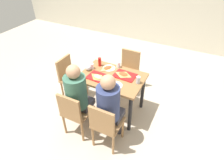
{
  "coord_description": "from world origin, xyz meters",
  "views": [
    {
      "loc": [
        1.16,
        -2.32,
        2.59
      ],
      "look_at": [
        0.0,
        0.0,
        0.68
      ],
      "focal_mm": 30.72,
      "sensor_mm": 36.0,
      "label": 1
    }
  ],
  "objects_px": {
    "person_in_red": "(78,94)",
    "foil_bundle": "(88,68)",
    "tray_red_far": "(125,75)",
    "person_in_brown_jacket": "(110,105)",
    "chair_far_side": "(128,68)",
    "plastic_cup_b": "(105,85)",
    "chair_near_right": "(105,124)",
    "paper_plate_near_edge": "(115,85)",
    "main_table": "(112,82)",
    "paper_plate_center": "(109,68)",
    "pizza_slice_b": "(123,74)",
    "chair_near_left": "(74,111)",
    "pizza_slice_c": "(107,68)",
    "plastic_cup_c": "(92,66)",
    "pizza_slice_a": "(98,77)",
    "soda_can": "(138,80)",
    "chair_left_end": "(69,75)",
    "plastic_cup_a": "(118,65)",
    "tray_red_near": "(99,77)"
  },
  "relations": [
    {
      "from": "person_in_red",
      "to": "foil_bundle",
      "type": "height_order",
      "value": "person_in_red"
    },
    {
      "from": "tray_red_far",
      "to": "person_in_brown_jacket",
      "type": "bearing_deg",
      "value": -83.66
    },
    {
      "from": "chair_far_side",
      "to": "plastic_cup_b",
      "type": "bearing_deg",
      "value": -88.56
    },
    {
      "from": "chair_near_right",
      "to": "chair_far_side",
      "type": "height_order",
      "value": "same"
    },
    {
      "from": "chair_near_right",
      "to": "chair_far_side",
      "type": "relative_size",
      "value": 1.0
    },
    {
      "from": "paper_plate_near_edge",
      "to": "chair_near_right",
      "type": "bearing_deg",
      "value": -79.05
    },
    {
      "from": "main_table",
      "to": "paper_plate_center",
      "type": "bearing_deg",
      "value": 128.55
    },
    {
      "from": "pizza_slice_b",
      "to": "person_in_brown_jacket",
      "type": "bearing_deg",
      "value": -81.41
    },
    {
      "from": "person_in_brown_jacket",
      "to": "pizza_slice_b",
      "type": "xyz_separation_m",
      "value": [
        -0.11,
        0.71,
        0.04
      ]
    },
    {
      "from": "chair_near_left",
      "to": "paper_plate_near_edge",
      "type": "relative_size",
      "value": 3.84
    },
    {
      "from": "chair_near_left",
      "to": "person_in_brown_jacket",
      "type": "height_order",
      "value": "person_in_brown_jacket"
    },
    {
      "from": "plastic_cup_b",
      "to": "foil_bundle",
      "type": "bearing_deg",
      "value": 148.68
    },
    {
      "from": "person_in_brown_jacket",
      "to": "paper_plate_near_edge",
      "type": "bearing_deg",
      "value": 104.58
    },
    {
      "from": "pizza_slice_b",
      "to": "pizza_slice_c",
      "type": "height_order",
      "value": "pizza_slice_b"
    },
    {
      "from": "main_table",
      "to": "pizza_slice_b",
      "type": "relative_size",
      "value": 4.57
    },
    {
      "from": "person_in_brown_jacket",
      "to": "tray_red_far",
      "type": "height_order",
      "value": "person_in_brown_jacket"
    },
    {
      "from": "person_in_brown_jacket",
      "to": "plastic_cup_b",
      "type": "relative_size",
      "value": 12.55
    },
    {
      "from": "chair_near_right",
      "to": "pizza_slice_b",
      "type": "relative_size",
      "value": 3.65
    },
    {
      "from": "plastic_cup_c",
      "to": "person_in_red",
      "type": "bearing_deg",
      "value": -76.49
    },
    {
      "from": "pizza_slice_a",
      "to": "plastic_cup_b",
      "type": "relative_size",
      "value": 2.6
    },
    {
      "from": "person_in_red",
      "to": "pizza_slice_b",
      "type": "height_order",
      "value": "person_in_red"
    },
    {
      "from": "chair_near_left",
      "to": "soda_can",
      "type": "height_order",
      "value": "soda_can"
    },
    {
      "from": "pizza_slice_b",
      "to": "plastic_cup_b",
      "type": "distance_m",
      "value": 0.44
    },
    {
      "from": "chair_left_end",
      "to": "plastic_cup_c",
      "type": "xyz_separation_m",
      "value": [
        0.49,
        0.05,
        0.31
      ]
    },
    {
      "from": "pizza_slice_c",
      "to": "plastic_cup_b",
      "type": "relative_size",
      "value": 2.48
    },
    {
      "from": "pizza_slice_c",
      "to": "chair_far_side",
      "type": "bearing_deg",
      "value": 72.49
    },
    {
      "from": "chair_near_right",
      "to": "soda_can",
      "type": "relative_size",
      "value": 6.92
    },
    {
      "from": "main_table",
      "to": "chair_near_left",
      "type": "height_order",
      "value": "chair_near_left"
    },
    {
      "from": "person_in_red",
      "to": "plastic_cup_a",
      "type": "bearing_deg",
      "value": 75.4
    },
    {
      "from": "tray_red_far",
      "to": "chair_near_left",
      "type": "bearing_deg",
      "value": -117.75
    },
    {
      "from": "paper_plate_near_edge",
      "to": "pizza_slice_c",
      "type": "bearing_deg",
      "value": 131.77
    },
    {
      "from": "chair_near_left",
      "to": "plastic_cup_c",
      "type": "xyz_separation_m",
      "value": [
        -0.16,
        0.8,
        0.31
      ]
    },
    {
      "from": "plastic_cup_b",
      "to": "soda_can",
      "type": "distance_m",
      "value": 0.53
    },
    {
      "from": "chair_near_left",
      "to": "tray_red_far",
      "type": "distance_m",
      "value": 1.0
    },
    {
      "from": "tray_red_far",
      "to": "chair_far_side",
      "type": "bearing_deg",
      "value": 106.19
    },
    {
      "from": "chair_left_end",
      "to": "chair_near_right",
      "type": "bearing_deg",
      "value": -32.36
    },
    {
      "from": "plastic_cup_c",
      "to": "tray_red_near",
      "type": "bearing_deg",
      "value": -37.25
    },
    {
      "from": "person_in_red",
      "to": "tray_red_far",
      "type": "distance_m",
      "value": 0.84
    },
    {
      "from": "pizza_slice_a",
      "to": "pizza_slice_c",
      "type": "distance_m",
      "value": 0.33
    },
    {
      "from": "person_in_red",
      "to": "pizza_slice_c",
      "type": "height_order",
      "value": "person_in_red"
    },
    {
      "from": "tray_red_near",
      "to": "plastic_cup_a",
      "type": "distance_m",
      "value": 0.46
    },
    {
      "from": "main_table",
      "to": "person_in_brown_jacket",
      "type": "height_order",
      "value": "person_in_brown_jacket"
    },
    {
      "from": "main_table",
      "to": "pizza_slice_c",
      "type": "relative_size",
      "value": 4.26
    },
    {
      "from": "pizza_slice_a",
      "to": "paper_plate_near_edge",
      "type": "bearing_deg",
      "value": -8.1
    },
    {
      "from": "person_in_red",
      "to": "pizza_slice_b",
      "type": "xyz_separation_m",
      "value": [
        0.42,
        0.71,
        0.04
      ]
    },
    {
      "from": "paper_plate_center",
      "to": "pizza_slice_a",
      "type": "height_order",
      "value": "pizza_slice_a"
    },
    {
      "from": "chair_near_right",
      "to": "pizza_slice_c",
      "type": "distance_m",
      "value": 1.06
    },
    {
      "from": "chair_left_end",
      "to": "pizza_slice_c",
      "type": "distance_m",
      "value": 0.81
    },
    {
      "from": "tray_red_far",
      "to": "foil_bundle",
      "type": "bearing_deg",
      "value": -168.71
    },
    {
      "from": "main_table",
      "to": "paper_plate_center",
      "type": "xyz_separation_m",
      "value": [
        -0.16,
        0.2,
        0.12
      ]
    }
  ]
}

